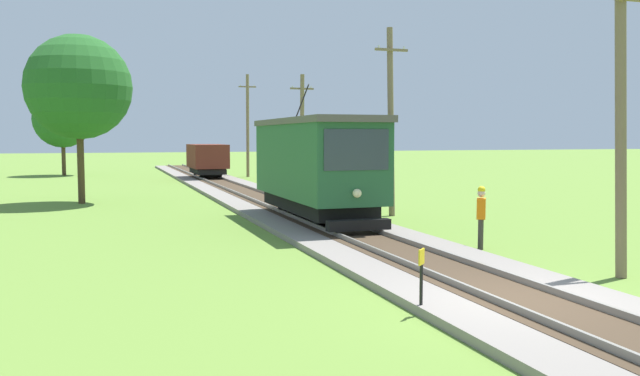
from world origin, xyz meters
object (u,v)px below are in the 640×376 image
at_px(utility_pole_far, 248,125).
at_px(utility_pole_near_tram, 391,120).
at_px(red_tram, 316,164).
at_px(utility_pole_foreground, 621,116).
at_px(freight_car, 207,159).
at_px(utility_pole_mid, 302,132).
at_px(track_worker, 481,214).
at_px(trackside_signal_marker, 421,278).
at_px(tree_right_near, 62,119).
at_px(tree_left_near, 79,87).

bearing_deg(utility_pole_far, utility_pole_near_tram, -90.00).
height_order(red_tram, utility_pole_near_tram, utility_pole_near_tram).
distance_m(utility_pole_foreground, utility_pole_near_tram, 12.15).
height_order(freight_car, utility_pole_mid, utility_pole_mid).
bearing_deg(utility_pole_mid, track_worker, -92.65).
xyz_separation_m(freight_car, utility_pole_foreground, (3.67, -36.14, 2.06)).
bearing_deg(utility_pole_near_tram, utility_pole_foreground, -90.00).
distance_m(freight_car, utility_pole_near_tram, 24.39).
bearing_deg(freight_car, trackside_signal_marker, -93.04).
distance_m(red_tram, utility_pole_mid, 14.23).
relative_size(utility_pole_near_tram, trackside_signal_marker, 6.36).
distance_m(freight_car, utility_pole_mid, 12.54).
xyz_separation_m(track_worker, tree_right_near, (-13.08, 41.73, 3.66)).
bearing_deg(tree_right_near, utility_pole_near_tram, -67.39).
distance_m(utility_pole_foreground, tree_left_near, 24.28).
distance_m(track_worker, tree_left_near, 20.75).
relative_size(utility_pole_foreground, utility_pole_mid, 1.04).
xyz_separation_m(red_tram, tree_left_near, (-8.28, 10.45, 3.29)).
height_order(red_tram, tree_left_near, tree_left_near).
distance_m(utility_pole_far, track_worker, 35.13).
distance_m(utility_pole_mid, track_worker, 20.42).
height_order(freight_car, utility_pole_foreground, utility_pole_foreground).
relative_size(utility_pole_far, trackside_signal_marker, 6.86).
distance_m(freight_car, utility_pole_foreground, 36.39).
distance_m(red_tram, utility_pole_far, 28.72).
xyz_separation_m(red_tram, utility_pole_mid, (3.67, 13.69, 1.28)).
bearing_deg(utility_pole_near_tram, tree_right_near, 112.61).
bearing_deg(utility_pole_foreground, utility_pole_mid, 90.00).
distance_m(utility_pole_far, tree_left_near, 21.62).
bearing_deg(freight_car, utility_pole_foreground, -84.20).
distance_m(trackside_signal_marker, track_worker, 7.29).
distance_m(red_tram, tree_right_near, 36.75).
distance_m(tree_left_near, tree_right_near, 24.83).
height_order(trackside_signal_marker, tree_left_near, tree_left_near).
relative_size(utility_pole_far, tree_left_near, 1.02).
bearing_deg(utility_pole_foreground, utility_pole_far, 90.00).
bearing_deg(utility_pole_far, utility_pole_foreground, -90.00).
bearing_deg(utility_pole_mid, utility_pole_far, 90.00).
xyz_separation_m(freight_car, tree_left_near, (-8.27, -15.08, 3.93)).
bearing_deg(utility_pole_far, utility_pole_mid, -90.00).
relative_size(utility_pole_foreground, utility_pole_far, 0.87).
bearing_deg(tree_left_near, tree_right_near, 94.78).
distance_m(freight_car, tree_right_near, 14.47).
xyz_separation_m(utility_pole_near_tram, track_worker, (-0.94, -8.08, -2.86)).
bearing_deg(utility_pole_foreground, utility_pole_near_tram, 90.00).
distance_m(utility_pole_foreground, track_worker, 4.93).
bearing_deg(utility_pole_mid, tree_right_near, 123.12).
relative_size(freight_car, utility_pole_far, 0.64).
bearing_deg(utility_pole_mid, utility_pole_foreground, -90.00).
distance_m(freight_car, track_worker, 32.20).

